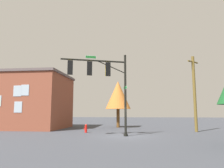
% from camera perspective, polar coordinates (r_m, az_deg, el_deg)
% --- Properties ---
extents(ground_plane, '(120.00, 120.00, 0.00)m').
position_cam_1_polar(ground_plane, '(18.35, 3.79, -14.11)').
color(ground_plane, '#3C3F47').
extents(signal_pole_assembly, '(5.51, 2.39, 7.14)m').
position_cam_1_polar(signal_pole_assembly, '(18.01, -3.02, 2.04)').
color(signal_pole_assembly, black).
rests_on(signal_pole_assembly, ground_plane).
extents(utility_pole, '(1.39, 1.32, 8.05)m').
position_cam_1_polar(utility_pole, '(23.81, 21.71, -2.12)').
color(utility_pole, brown).
rests_on(utility_pole, ground_plane).
extents(fire_hydrant, '(0.33, 0.24, 0.83)m').
position_cam_1_polar(fire_hydrant, '(21.43, -7.18, -12.02)').
color(fire_hydrant, red).
rests_on(fire_hydrant, ground_plane).
extents(tree_near, '(3.39, 3.39, 6.21)m').
position_cam_1_polar(tree_near, '(28.20, 1.66, -3.10)').
color(tree_near, brown).
rests_on(tree_near, ground_plane).
extents(brick_building, '(8.65, 8.06, 6.85)m').
position_cam_1_polar(brick_building, '(28.44, -21.05, -4.36)').
color(brick_building, brown).
rests_on(brick_building, ground_plane).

